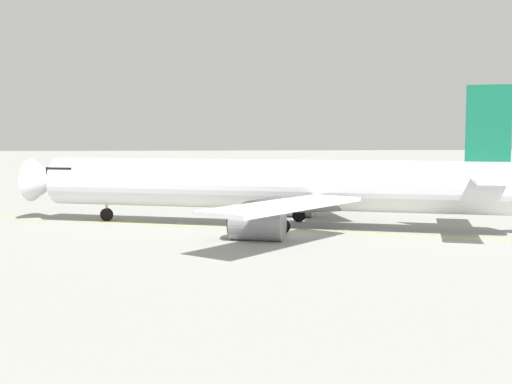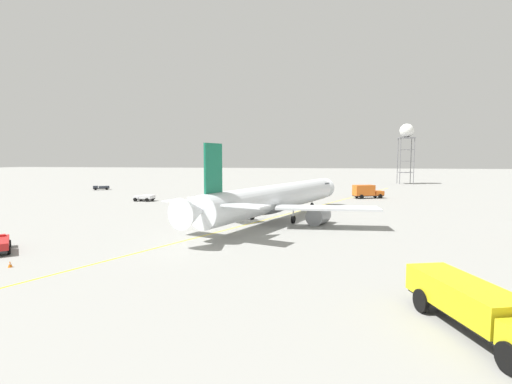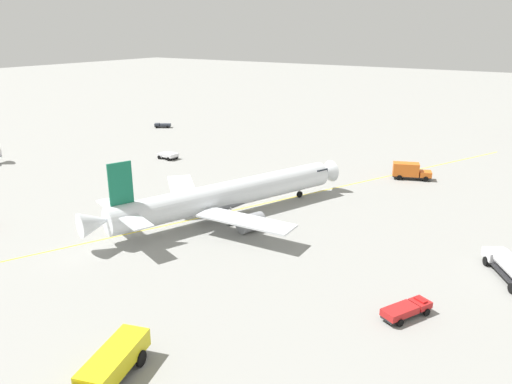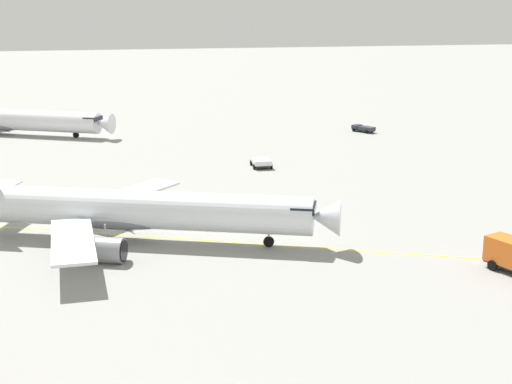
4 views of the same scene
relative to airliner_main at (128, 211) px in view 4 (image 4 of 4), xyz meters
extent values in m
plane|color=gray|center=(3.35, 1.20, -3.18)|extent=(600.00, 600.00, 0.00)
cylinder|color=silver|center=(-0.18, -0.49, 0.23)|extent=(16.75, 36.62, 3.97)
cone|color=silver|center=(-7.11, -19.24, 0.23)|extent=(4.58, 4.12, 3.77)
cube|color=black|center=(-6.35, -17.18, 1.12)|extent=(4.00, 3.42, 0.70)
ellipsoid|color=slate|center=(0.47, 1.27, -0.86)|extent=(8.04, 13.93, 2.18)
cube|color=silver|center=(9.05, 13.72, 1.02)|extent=(6.42, 4.48, 0.20)
cube|color=silver|center=(9.15, -0.64, -0.46)|extent=(12.59, 12.23, 0.28)
cube|color=silver|center=(-7.37, 5.47, -0.46)|extent=(13.83, 4.61, 0.28)
cylinder|color=gray|center=(6.42, -2.13, -1.98)|extent=(3.65, 4.31, 2.53)
cylinder|color=black|center=(5.77, -3.89, -1.98)|extent=(2.07, 0.89, 2.15)
cylinder|color=gray|center=(-6.26, 2.56, -1.98)|extent=(3.65, 4.31, 2.53)
cylinder|color=black|center=(-6.91, 0.79, -1.98)|extent=(2.07, 0.89, 2.15)
cylinder|color=#9EA0A5|center=(-5.13, -13.89, -1.55)|extent=(0.20, 0.20, 2.17)
cylinder|color=black|center=(-5.13, -13.89, -2.63)|extent=(0.66, 1.14, 1.10)
cylinder|color=#9EA0A5|center=(3.64, 0.10, -1.55)|extent=(0.20, 0.20, 2.17)
cylinder|color=black|center=(3.64, 0.10, -2.63)|extent=(0.66, 1.14, 1.10)
cylinder|color=#9EA0A5|center=(-2.70, 2.44, -1.55)|extent=(0.20, 0.20, 2.17)
cylinder|color=black|center=(-2.70, 2.44, -2.63)|extent=(0.66, 1.14, 1.10)
cylinder|color=white|center=(68.13, 19.81, -0.34)|extent=(19.88, 35.56, 3.81)
cone|color=white|center=(59.38, 1.79, -0.34)|extent=(4.56, 4.28, 3.62)
cube|color=black|center=(60.34, 3.76, 0.51)|extent=(3.96, 3.57, 0.70)
cube|color=white|center=(77.36, 18.33, -1.01)|extent=(12.28, 12.25, 0.28)
cylinder|color=gray|center=(74.61, 17.51, -2.34)|extent=(3.57, 4.28, 2.17)
cylinder|color=black|center=(73.78, 15.80, -2.34)|extent=(1.73, 0.94, 1.85)
cylinder|color=#9EA0A5|center=(61.88, 6.93, -1.82)|extent=(0.20, 0.20, 1.62)
cylinder|color=black|center=(61.88, 6.93, -2.63)|extent=(0.75, 1.12, 1.10)
cylinder|color=#9EA0A5|center=(71.92, 20.07, -1.82)|extent=(0.20, 0.20, 1.62)
cylinder|color=black|center=(71.92, 20.07, -2.63)|extent=(0.75, 1.12, 1.10)
cube|color=#232326|center=(56.81, -46.46, -2.76)|extent=(4.57, 3.69, 0.20)
cube|color=#2D333D|center=(58.12, -45.61, -2.31)|extent=(2.09, 2.21, 0.70)
cube|color=black|center=(58.60, -45.30, -2.21)|extent=(0.87, 1.29, 0.39)
cube|color=#2D333D|center=(56.16, -46.88, -2.36)|extent=(3.42, 3.08, 0.60)
cylinder|color=black|center=(57.64, -44.87, -2.86)|extent=(0.69, 0.58, 0.64)
cylinder|color=black|center=(58.60, -46.35, -2.86)|extent=(0.69, 0.58, 0.64)
cylinder|color=black|center=(55.12, -46.50, -2.86)|extent=(0.69, 0.58, 0.64)
cylinder|color=black|center=(56.08, -47.98, -2.86)|extent=(0.69, 0.58, 0.64)
cube|color=#232326|center=(31.20, -20.99, -2.68)|extent=(4.15, 2.32, 0.20)
cube|color=white|center=(32.63, -21.04, -2.31)|extent=(1.31, 2.62, 0.55)
cube|color=black|center=(33.14, -21.05, -2.22)|extent=(0.15, 2.17, 0.31)
cube|color=white|center=(30.49, -20.97, -2.23)|extent=(2.74, 2.66, 0.70)
cylinder|color=black|center=(32.67, -19.75, -2.78)|extent=(0.81, 0.31, 0.80)
cylinder|color=black|center=(32.59, -22.32, -2.78)|extent=(0.81, 0.31, 0.80)
cylinder|color=black|center=(29.94, -19.66, -2.78)|extent=(0.81, 0.31, 0.80)
cylinder|color=black|center=(29.85, -22.24, -2.78)|extent=(0.81, 0.31, 0.80)
cube|color=orange|center=(-16.70, -34.33, -1.28)|extent=(5.24, 3.89, 2.40)
cylinder|color=black|center=(-15.26, -35.04, -2.68)|extent=(1.03, 0.62, 1.00)
cylinder|color=black|center=(-16.11, -32.84, -2.68)|extent=(1.03, 0.62, 1.00)
cube|color=yellow|center=(4.08, 5.39, -3.18)|extent=(64.18, 145.02, 0.01)
camera|label=1|loc=(49.97, -7.12, 3.99)|focal=44.42mm
camera|label=2|loc=(-6.06, 56.68, 6.17)|focal=26.77mm
camera|label=3|loc=(-42.33, 56.36, 24.11)|focal=34.85mm
camera|label=4|loc=(-75.42, 2.23, 21.50)|focal=52.08mm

